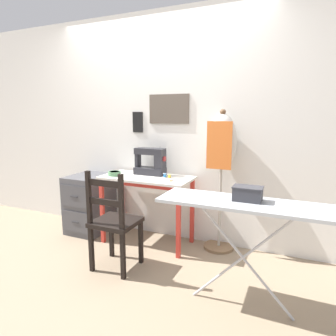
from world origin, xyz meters
name	(u,v)px	position (x,y,z in m)	size (l,w,h in m)	color
ground_plane	(137,251)	(0.00, 0.00, 0.00)	(14.00, 14.00, 0.00)	gray
wall_back	(159,128)	(0.00, 0.55, 1.28)	(10.00, 0.07, 2.55)	silver
sewing_table	(146,187)	(0.00, 0.23, 0.65)	(1.00, 0.49, 0.76)	silver
sewing_machine	(152,162)	(0.00, 0.36, 0.90)	(0.36, 0.16, 0.32)	#28282D
fabric_bowl	(114,173)	(-0.36, 0.15, 0.79)	(0.14, 0.14, 0.05)	#56895B
scissors	(174,181)	(0.35, 0.18, 0.76)	(0.11, 0.12, 0.01)	silver
thread_spool_near_machine	(165,175)	(0.20, 0.29, 0.78)	(0.04, 0.04, 0.04)	#2875C1
thread_spool_mid_table	(169,176)	(0.25, 0.28, 0.78)	(0.04, 0.04, 0.04)	yellow
wooden_chair	(114,223)	(-0.01, -0.40, 0.45)	(0.40, 0.38, 0.95)	black
filing_cabinet	(90,203)	(-0.81, 0.27, 0.35)	(0.44, 0.54, 0.70)	#4C4C51
dress_form	(222,151)	(0.78, 0.42, 1.06)	(0.32, 0.32, 1.49)	#846647
ironing_board	(245,208)	(1.18, -0.50, 0.78)	(1.25, 0.38, 0.83)	#ADB2B7
storage_box	(248,194)	(1.19, -0.46, 0.88)	(0.21, 0.13, 0.10)	#333338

